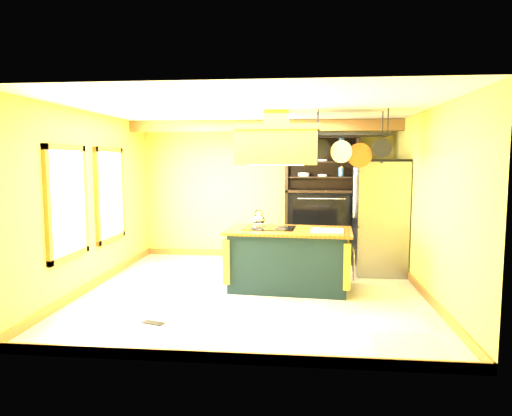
% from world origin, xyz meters
% --- Properties ---
extents(floor, '(5.00, 5.00, 0.00)m').
position_xyz_m(floor, '(0.00, 0.00, 0.00)').
color(floor, beige).
rests_on(floor, ground).
extents(ceiling, '(5.00, 5.00, 0.00)m').
position_xyz_m(ceiling, '(0.00, 0.00, 2.70)').
color(ceiling, white).
rests_on(ceiling, wall_back).
extents(wall_back, '(5.00, 0.02, 2.70)m').
position_xyz_m(wall_back, '(0.00, 2.50, 1.35)').
color(wall_back, gold).
rests_on(wall_back, floor).
extents(wall_front, '(5.00, 0.02, 2.70)m').
position_xyz_m(wall_front, '(0.00, -2.50, 1.35)').
color(wall_front, gold).
rests_on(wall_front, floor).
extents(wall_left, '(0.02, 5.00, 2.70)m').
position_xyz_m(wall_left, '(-2.50, 0.00, 1.35)').
color(wall_left, gold).
rests_on(wall_left, floor).
extents(wall_right, '(0.02, 5.00, 2.70)m').
position_xyz_m(wall_right, '(2.50, 0.00, 1.35)').
color(wall_right, gold).
rests_on(wall_right, floor).
extents(ceiling_beam, '(5.00, 0.15, 0.20)m').
position_xyz_m(ceiling_beam, '(0.00, 1.70, 2.59)').
color(ceiling_beam, '#925E2D').
rests_on(ceiling_beam, ceiling).
extents(window_near, '(0.06, 1.06, 1.56)m').
position_xyz_m(window_near, '(-2.47, -0.80, 1.40)').
color(window_near, '#925E2D').
rests_on(window_near, wall_left).
extents(window_far, '(0.06, 1.06, 1.56)m').
position_xyz_m(window_far, '(-2.47, 0.60, 1.40)').
color(window_far, '#925E2D').
rests_on(window_far, wall_left).
extents(kitchen_island, '(1.96, 1.19, 1.11)m').
position_xyz_m(kitchen_island, '(0.52, 0.20, 0.47)').
color(kitchen_island, '#13262D').
rests_on(kitchen_island, floor).
extents(range_hood, '(1.27, 0.72, 0.80)m').
position_xyz_m(range_hood, '(0.32, 0.20, 2.22)').
color(range_hood, '#AE792B').
rests_on(range_hood, ceiling).
extents(pot_rack, '(1.15, 0.54, 0.84)m').
position_xyz_m(pot_rack, '(1.42, 0.20, 2.25)').
color(pot_rack, black).
rests_on(pot_rack, ceiling).
extents(refrigerator, '(0.84, 0.99, 1.94)m').
position_xyz_m(refrigerator, '(2.06, 1.41, 0.95)').
color(refrigerator, gray).
rests_on(refrigerator, floor).
extents(hutch, '(1.38, 0.62, 2.44)m').
position_xyz_m(hutch, '(1.08, 2.23, 0.93)').
color(hutch, black).
rests_on(hutch, floor).
extents(floor_register, '(0.30, 0.20, 0.01)m').
position_xyz_m(floor_register, '(-1.07, -1.48, 0.01)').
color(floor_register, black).
rests_on(floor_register, floor).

